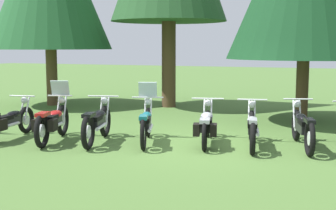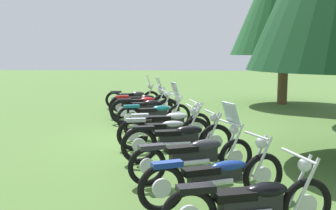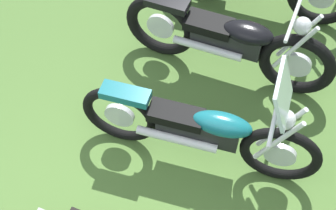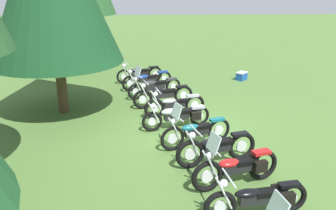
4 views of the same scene
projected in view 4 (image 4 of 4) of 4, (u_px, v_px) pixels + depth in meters
name	position (u px, v px, depth m)	size (l,w,h in m)	color
ground_plane	(183.00, 129.00, 11.27)	(80.00, 80.00, 0.00)	#4C7033
motorcycle_1	(259.00, 198.00, 6.96)	(0.77, 2.20, 1.00)	black
motorcycle_2	(237.00, 167.00, 8.03)	(0.93, 2.17, 1.40)	black
motorcycle_3	(216.00, 147.00, 8.99)	(0.88, 2.19, 1.04)	black
motorcycle_4	(195.00, 131.00, 9.96)	(1.01, 2.11, 1.37)	black
motorcycle_5	(178.00, 115.00, 11.20)	(0.99, 2.23, 0.99)	black
motorcycle_6	(174.00, 105.00, 12.18)	(0.77, 2.16, 1.02)	black
motorcycle_7	(163.00, 95.00, 13.13)	(0.89, 2.30, 1.03)	black
motorcycle_8	(154.00, 86.00, 14.24)	(1.17, 2.20, 1.35)	black
motorcycle_9	(147.00, 79.00, 15.32)	(1.11, 2.19, 1.01)	black
motorcycle_10	(139.00, 73.00, 16.29)	(0.93, 2.14, 1.00)	black
picnic_cooler	(242.00, 76.00, 16.78)	(0.64, 0.63, 0.38)	#19479E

